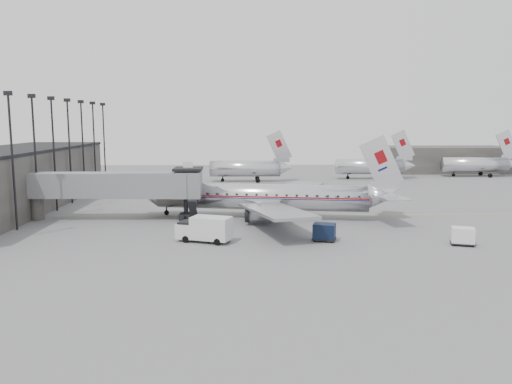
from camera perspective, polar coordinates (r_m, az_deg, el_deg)
The scene contains 14 objects.
ground at distance 58.42m, azimuth 0.72°, elevation -3.77°, with size 160.00×160.00×0.00m, color slate.
terminal at distance 74.81m, azimuth -26.59°, elevation 1.10°, with size 12.00×46.00×8.00m, color #393634.
hangar at distance 126.53m, azimuth 20.59°, elevation 3.52°, with size 30.00×12.00×6.00m, color #393634.
apron_line at distance 64.47m, azimuth 3.21°, elevation -2.65°, with size 0.15×60.00×0.01m, color gold.
jet_bridge at distance 63.04m, azimuth -14.71°, elevation 0.70°, with size 21.00×6.20×7.10m.
floodlight_masts at distance 74.72m, azimuth -21.30°, elevation 4.76°, with size 0.90×42.25×15.25m.
distant_aircraft_near at distance 99.57m, azimuth -1.14°, elevation 2.77°, with size 16.39×3.20×10.26m.
distant_aircraft_mid at distance 106.81m, azimuth 12.96°, elevation 2.93°, with size 16.39×3.20×10.26m.
distant_aircraft_far at distance 118.67m, azimuth 23.80°, elevation 2.95°, with size 16.39×3.20×10.26m.
airliner at distance 62.27m, azimuth 1.19°, elevation -0.56°, with size 32.92×30.27×10.47m.
service_van at distance 50.36m, azimuth -5.89°, elevation -4.17°, with size 5.85×3.83×2.57m.
baggage_cart_navy at distance 50.99m, azimuth 7.81°, elevation -4.52°, with size 2.68×2.32×1.78m.
baggage_cart_white at distance 52.89m, azimuth 22.55°, elevation -4.65°, with size 2.61×2.27×1.73m.
ramp_worker at distance 61.22m, azimuth 1.35°, elevation -2.36°, with size 0.66×0.43×1.80m, color #ACC717.
Camera 1 is at (-1.99, -57.13, 12.06)m, focal length 35.00 mm.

